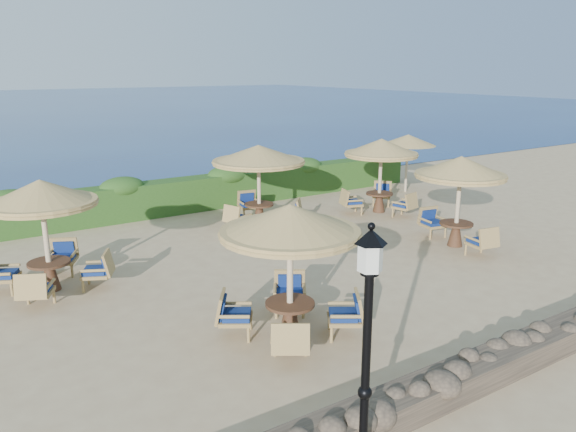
{
  "coord_description": "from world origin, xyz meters",
  "views": [
    {
      "loc": [
        -8.95,
        -11.42,
        5.1
      ],
      "look_at": [
        -1.17,
        0.5,
        1.3
      ],
      "focal_mm": 35.0,
      "sensor_mm": 36.0,
      "label": 1
    }
  ],
  "objects": [
    {
      "name": "cafe_set_0",
      "position": [
        -3.45,
        -3.06,
        1.79
      ],
      "size": [
        2.73,
        2.73,
        2.65
      ],
      "color": "#CEB791",
      "rests_on": "ground"
    },
    {
      "name": "extra_parasol",
      "position": [
        7.8,
        5.2,
        2.17
      ],
      "size": [
        2.3,
        2.3,
        2.41
      ],
      "color": "#CEB791",
      "rests_on": "ground"
    },
    {
      "name": "cafe_set_4",
      "position": [
        4.57,
        3.27,
        1.87
      ],
      "size": [
        2.75,
        2.75,
        2.65
      ],
      "color": "#CEB791",
      "rests_on": "ground"
    },
    {
      "name": "cafe_set_3",
      "position": [
        0.12,
        4.22,
        1.96
      ],
      "size": [
        3.05,
        3.05,
        2.65
      ],
      "color": "#CEB791",
      "rests_on": "ground"
    },
    {
      "name": "stone_wall",
      "position": [
        0.0,
        -6.2,
        0.22
      ],
      "size": [
        15.0,
        0.65,
        0.44
      ],
      "primitive_type": "cube",
      "color": "brown",
      "rests_on": "ground"
    },
    {
      "name": "lamp_post",
      "position": [
        -4.8,
        -6.8,
        1.55
      ],
      "size": [
        0.44,
        0.44,
        3.31
      ],
      "color": "black",
      "rests_on": "ground"
    },
    {
      "name": "cafe_set_1",
      "position": [
        3.74,
        -0.95,
        1.97
      ],
      "size": [
        2.59,
        2.88,
        2.65
      ],
      "color": "#CEB791",
      "rests_on": "ground"
    },
    {
      "name": "hedge",
      "position": [
        0.0,
        7.2,
        0.6
      ],
      "size": [
        18.0,
        0.9,
        1.2
      ],
      "primitive_type": "cube",
      "color": "#1F4215",
      "rests_on": "ground"
    },
    {
      "name": "cafe_set_2",
      "position": [
        -6.88,
        1.96,
        1.73
      ],
      "size": [
        2.82,
        2.82,
        2.65
      ],
      "color": "#CEB791",
      "rests_on": "ground"
    },
    {
      "name": "ground",
      "position": [
        0.0,
        0.0,
        0.0
      ],
      "size": [
        120.0,
        120.0,
        0.0
      ],
      "primitive_type": "plane",
      "color": "tan",
      "rests_on": "ground"
    },
    {
      "name": "sea",
      "position": [
        0.0,
        70.0,
        0.0
      ],
      "size": [
        160.0,
        160.0,
        0.0
      ],
      "primitive_type": "plane",
      "color": "navy",
      "rests_on": "ground"
    }
  ]
}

